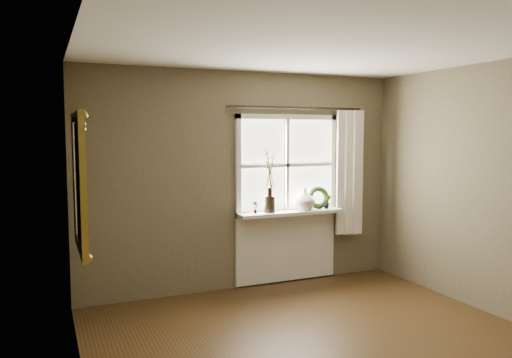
{
  "coord_description": "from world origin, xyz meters",
  "views": [
    {
      "loc": [
        -2.24,
        -3.27,
        1.86
      ],
      "look_at": [
        -0.16,
        1.55,
        1.39
      ],
      "focal_mm": 35.0,
      "sensor_mm": 36.0,
      "label": 1
    }
  ],
  "objects_px": {
    "dark_jug": "(270,204)",
    "wreath": "(318,200)",
    "cream_vase": "(305,199)",
    "gilt_mirror": "(78,182)"
  },
  "relations": [
    {
      "from": "dark_jug",
      "to": "cream_vase",
      "type": "xyz_separation_m",
      "value": [
        0.48,
        0.0,
        0.04
      ]
    },
    {
      "from": "wreath",
      "to": "gilt_mirror",
      "type": "distance_m",
      "value": 3.15
    },
    {
      "from": "cream_vase",
      "to": "gilt_mirror",
      "type": "xyz_separation_m",
      "value": [
        -2.71,
        -1.03,
        0.41
      ]
    },
    {
      "from": "dark_jug",
      "to": "wreath",
      "type": "xyz_separation_m",
      "value": [
        0.7,
        0.04,
        0.01
      ]
    },
    {
      "from": "cream_vase",
      "to": "gilt_mirror",
      "type": "distance_m",
      "value": 2.93
    },
    {
      "from": "dark_jug",
      "to": "wreath",
      "type": "distance_m",
      "value": 0.7
    },
    {
      "from": "dark_jug",
      "to": "wreath",
      "type": "bearing_deg",
      "value": 3.29
    },
    {
      "from": "cream_vase",
      "to": "wreath",
      "type": "xyz_separation_m",
      "value": [
        0.22,
        0.04,
        -0.03
      ]
    },
    {
      "from": "cream_vase",
      "to": "wreath",
      "type": "relative_size",
      "value": 0.95
    },
    {
      "from": "cream_vase",
      "to": "dark_jug",
      "type": "bearing_deg",
      "value": 180.0
    }
  ]
}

